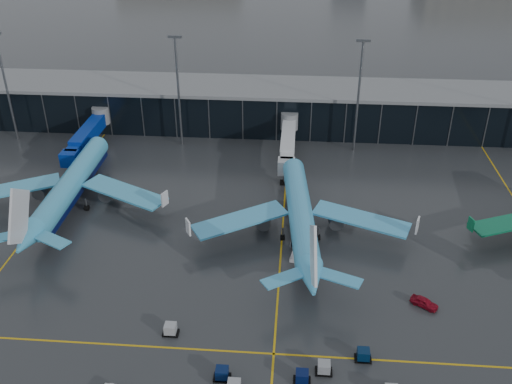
# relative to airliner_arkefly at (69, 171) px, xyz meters

# --- Properties ---
(ground) EXTENTS (600.00, 600.00, 0.00)m
(ground) POSITION_rel_airliner_arkefly_xyz_m (30.43, -21.26, -7.04)
(ground) COLOR #282B2D
(ground) RESTS_ON ground
(terminal_pier) EXTENTS (142.00, 17.00, 10.70)m
(terminal_pier) POSITION_rel_airliner_arkefly_xyz_m (30.43, 40.74, -1.62)
(terminal_pier) COLOR black
(terminal_pier) RESTS_ON ground
(jet_bridges) EXTENTS (94.00, 27.50, 7.20)m
(jet_bridges) POSITION_rel_airliner_arkefly_xyz_m (-4.57, 21.73, -2.48)
(jet_bridges) COLOR #595B60
(jet_bridges) RESTS_ON ground
(flood_masts) EXTENTS (203.00, 0.50, 25.50)m
(flood_masts) POSITION_rel_airliner_arkefly_xyz_m (35.43, 28.74, 6.77)
(flood_masts) COLOR #595B60
(flood_masts) RESTS_ON ground
(taxi_lines) EXTENTS (220.00, 120.00, 0.02)m
(taxi_lines) POSITION_rel_airliner_arkefly_xyz_m (40.43, -10.65, -7.03)
(taxi_lines) COLOR gold
(taxi_lines) RESTS_ON ground
(airliner_arkefly) EXTENTS (40.80, 46.31, 14.08)m
(airliner_arkefly) POSITION_rel_airliner_arkefly_xyz_m (0.00, 0.00, 0.00)
(airliner_arkefly) COLOR #41AAD7
(airliner_arkefly) RESTS_ON ground
(airliner_klm_near) EXTENTS (43.63, 48.60, 13.87)m
(airliner_klm_near) POSITION_rel_airliner_arkefly_xyz_m (43.41, -6.75, -0.10)
(airliner_klm_near) COLOR #43ABDE
(airliner_klm_near) RESTS_ON ground
(baggage_carts) EXTENTS (34.55, 11.29, 1.70)m
(baggage_carts) POSITION_rel_airliner_arkefly_xyz_m (44.09, -39.92, -6.28)
(baggage_carts) COLOR black
(baggage_carts) RESTS_ON ground
(mobile_airstair) EXTENTS (2.80, 3.58, 3.45)m
(mobile_airstair) POSITION_rel_airliner_arkefly_xyz_m (43.34, -14.35, -6.27)
(mobile_airstair) COLOR silver
(mobile_airstair) RESTS_ON ground
(service_van_red) EXTENTS (4.33, 3.70, 1.40)m
(service_van_red) POSITION_rel_airliner_arkefly_xyz_m (62.09, -24.92, -6.34)
(service_van_red) COLOR maroon
(service_van_red) RESTS_ON ground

